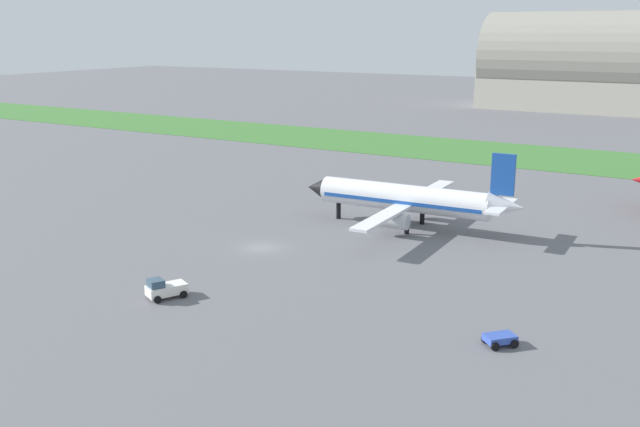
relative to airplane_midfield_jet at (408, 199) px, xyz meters
The scene contains 6 objects.
ground_plane 19.91m from the airplane_midfield_jet, 123.67° to the right, with size 600.00×600.00×0.00m, color slate.
grass_taxiway_strip 61.48m from the airplane_midfield_jet, 100.18° to the left, with size 360.00×28.00×0.08m, color #3D7533.
airplane_midfield_jet is the anchor object (origin of this frame).
pushback_tug_near_gate 35.24m from the airplane_midfield_jet, 105.12° to the right, with size 3.27×4.02×1.95m.
baggage_cart_midfield 35.10m from the airplane_midfield_jet, 53.86° to the right, with size 2.90×2.94×0.90m.
hangar_distant 152.12m from the airplane_midfield_jet, 95.42° to the left, with size 51.37×28.25×29.17m.
Camera 1 is at (46.54, -64.71, 24.24)m, focal length 40.94 mm.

